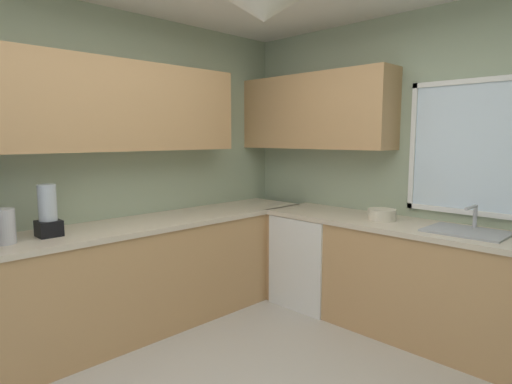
{
  "coord_description": "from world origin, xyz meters",
  "views": [
    {
      "loc": [
        1.46,
        -1.51,
        1.56
      ],
      "look_at": [
        -0.75,
        0.69,
        1.16
      ],
      "focal_mm": 29.93,
      "sensor_mm": 36.0,
      "label": 1
    }
  ],
  "objects_px": {
    "sink_assembly": "(467,231)",
    "blender_appliance": "(48,213)",
    "kettle": "(3,227)",
    "bowl": "(382,215)",
    "dishwasher": "(314,259)"
  },
  "relations": [
    {
      "from": "bowl",
      "to": "sink_assembly",
      "type": "bearing_deg",
      "value": 0.62
    },
    {
      "from": "blender_appliance",
      "to": "bowl",
      "type": "bearing_deg",
      "value": 58.41
    },
    {
      "from": "dishwasher",
      "to": "blender_appliance",
      "type": "xyz_separation_m",
      "value": [
        -0.66,
        -2.13,
        0.63
      ]
    },
    {
      "from": "sink_assembly",
      "to": "blender_appliance",
      "type": "distance_m",
      "value": 2.94
    },
    {
      "from": "kettle",
      "to": "bowl",
      "type": "xyz_separation_m",
      "value": [
        1.31,
        2.43,
        -0.07
      ]
    },
    {
      "from": "dishwasher",
      "to": "kettle",
      "type": "relative_size",
      "value": 3.71
    },
    {
      "from": "dishwasher",
      "to": "sink_assembly",
      "type": "distance_m",
      "value": 1.41
    },
    {
      "from": "dishwasher",
      "to": "blender_appliance",
      "type": "relative_size",
      "value": 2.33
    },
    {
      "from": "kettle",
      "to": "sink_assembly",
      "type": "xyz_separation_m",
      "value": [
        1.97,
        2.44,
        -0.1
      ]
    },
    {
      "from": "sink_assembly",
      "to": "bowl",
      "type": "bearing_deg",
      "value": -179.38
    },
    {
      "from": "kettle",
      "to": "blender_appliance",
      "type": "relative_size",
      "value": 0.63
    },
    {
      "from": "kettle",
      "to": "blender_appliance",
      "type": "xyz_separation_m",
      "value": [
        -0.02,
        0.28,
        0.05
      ]
    },
    {
      "from": "dishwasher",
      "to": "bowl",
      "type": "bearing_deg",
      "value": 2.58
    },
    {
      "from": "dishwasher",
      "to": "kettle",
      "type": "height_order",
      "value": "kettle"
    },
    {
      "from": "dishwasher",
      "to": "kettle",
      "type": "distance_m",
      "value": 2.55
    }
  ]
}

